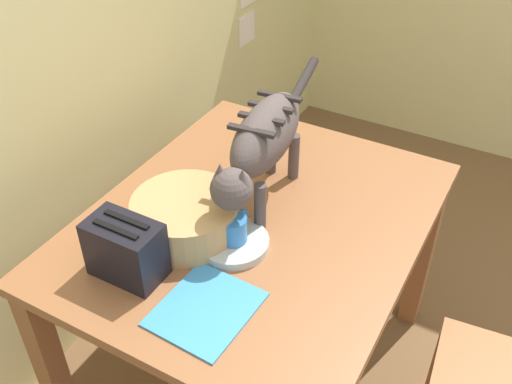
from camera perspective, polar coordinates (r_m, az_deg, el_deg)
The scene contains 9 objects.
wall_rear at distance 1.90m, azimuth -22.70°, elevation 14.44°, with size 4.79×0.11×2.50m.
dining_table at distance 1.85m, azimuth 0.00°, elevation -4.70°, with size 1.18×0.96×0.75m.
cat at distance 1.72m, azimuth 0.70°, elevation 4.96°, with size 0.74×0.19×0.33m.
saucer_bowl at distance 1.69m, azimuth -2.22°, elevation -4.97°, with size 0.21×0.21×0.03m, color #B1B6B0.
coffee_mug at distance 1.65m, azimuth -2.20°, elevation -3.56°, with size 0.12×0.08×0.08m.
magazine at distance 1.53m, azimuth -4.91°, elevation -11.29°, with size 0.26×0.23×0.01m, color #388AC6.
book_stack at distance 1.75m, azimuth -9.29°, elevation -3.12°, with size 0.19×0.14×0.05m.
wicker_basket at distance 1.71m, azimuth -6.85°, elevation -2.36°, with size 0.32×0.32×0.12m.
toaster at distance 1.60m, azimuth -12.60°, elevation -5.48°, with size 0.12×0.20×0.18m.
Camera 1 is at (-1.08, 0.26, 1.90)m, focal length 41.01 mm.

